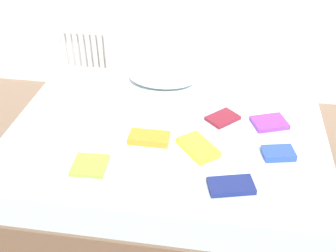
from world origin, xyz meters
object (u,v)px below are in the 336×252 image
object	(u,v)px
radiator	(86,57)
textbook_white	(115,107)
textbook_orange	(149,138)
textbook_yellow	(198,147)
textbook_maroon	(223,118)
pillow	(163,76)
bed	(167,159)
textbook_purple	(269,123)
textbook_navy	(231,186)
textbook_blue	(278,153)
textbook_lime	(90,165)

from	to	relation	value
radiator	textbook_white	distance (m)	1.18
radiator	textbook_orange	bearing A→B (deg)	-57.71
textbook_yellow	textbook_maroon	size ratio (longest dim) A/B	1.27
radiator	textbook_orange	world-z (taller)	radiator
pillow	textbook_yellow	size ratio (longest dim) A/B	1.99
bed	textbook_purple	bearing A→B (deg)	12.13
textbook_orange	textbook_white	world-z (taller)	textbook_orange
textbook_orange	textbook_white	distance (m)	0.43
bed	radiator	xyz separation A→B (m)	(-0.93, 1.20, 0.11)
pillow	textbook_navy	xyz separation A→B (m)	(0.53, -1.04, -0.05)
radiator	textbook_navy	xyz separation A→B (m)	(1.35, -1.68, 0.16)
pillow	textbook_white	distance (m)	0.47
pillow	textbook_purple	bearing A→B (deg)	-28.92
pillow	textbook_white	size ratio (longest dim) A/B	2.63
textbook_yellow	textbook_purple	bearing A→B (deg)	88.27
radiator	pillow	xyz separation A→B (m)	(0.82, -0.65, 0.21)
textbook_purple	textbook_blue	bearing A→B (deg)	-104.39
textbook_lime	textbook_white	world-z (taller)	textbook_white
textbook_lime	textbook_yellow	xyz separation A→B (m)	(0.58, 0.24, 0.01)
textbook_maroon	textbook_white	size ratio (longest dim) A/B	1.04
textbook_purple	textbook_orange	distance (m)	0.77
textbook_white	textbook_blue	xyz separation A→B (m)	(1.05, -0.34, 0.01)
textbook_white	textbook_navy	distance (m)	1.02
textbook_yellow	textbook_blue	distance (m)	0.46
textbook_yellow	textbook_white	distance (m)	0.69
textbook_lime	textbook_maroon	world-z (taller)	textbook_maroon
textbook_orange	textbook_maroon	size ratio (longest dim) A/B	1.24
bed	textbook_white	xyz separation A→B (m)	(-0.38, 0.17, 0.26)
pillow	textbook_white	world-z (taller)	pillow
textbook_lime	textbook_purple	world-z (taller)	textbook_purple
bed	textbook_white	distance (m)	0.49
textbook_maroon	textbook_navy	size ratio (longest dim) A/B	0.83
radiator	textbook_yellow	size ratio (longest dim) A/B	2.15
radiator	textbook_navy	size ratio (longest dim) A/B	2.26
textbook_orange	radiator	bearing A→B (deg)	122.34
radiator	pillow	world-z (taller)	pillow
bed	textbook_lime	distance (m)	0.62
textbook_purple	textbook_orange	bearing A→B (deg)	-179.52
textbook_orange	textbook_blue	xyz separation A→B (m)	(0.76, -0.03, -0.00)
pillow	textbook_orange	distance (m)	0.70
textbook_yellow	textbook_navy	distance (m)	0.35
textbook_maroon	radiator	bearing A→B (deg)	94.74
textbook_orange	textbook_yellow	size ratio (longest dim) A/B	0.98
textbook_orange	textbook_blue	world-z (taller)	textbook_orange
textbook_orange	textbook_lime	bearing A→B (deg)	-134.27
bed	textbook_maroon	world-z (taller)	textbook_maroon
pillow	textbook_yellow	xyz separation A→B (m)	(0.33, -0.75, -0.04)
bed	textbook_purple	distance (m)	0.70
textbook_white	textbook_navy	world-z (taller)	textbook_navy
textbook_white	radiator	bearing A→B (deg)	95.28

